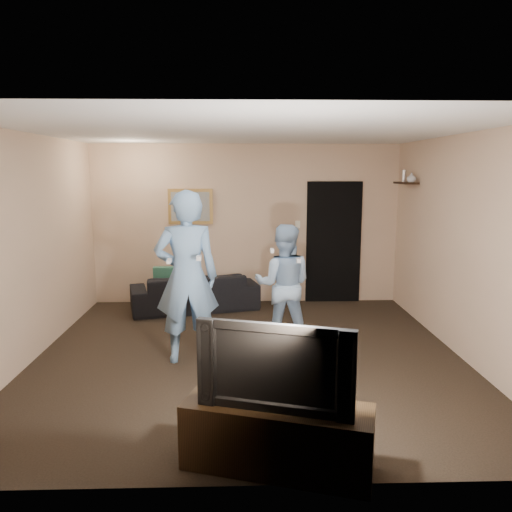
{
  "coord_description": "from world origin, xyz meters",
  "views": [
    {
      "loc": [
        -0.09,
        -5.66,
        2.17
      ],
      "look_at": [
        0.1,
        0.3,
        1.15
      ],
      "focal_mm": 35.0,
      "sensor_mm": 36.0,
      "label": 1
    }
  ],
  "objects_px": {
    "sofa": "(195,291)",
    "television": "(278,363)",
    "tv_console": "(277,437)",
    "wii_player_right": "(283,284)",
    "wii_player_left": "(187,277)"
  },
  "relations": [
    {
      "from": "sofa",
      "to": "television",
      "type": "xyz_separation_m",
      "value": [
        0.99,
        -4.33,
        0.53
      ]
    },
    {
      "from": "tv_console",
      "to": "wii_player_right",
      "type": "bearing_deg",
      "value": 101.22
    },
    {
      "from": "tv_console",
      "to": "wii_player_left",
      "type": "xyz_separation_m",
      "value": [
        -0.87,
        2.16,
        0.73
      ]
    },
    {
      "from": "tv_console",
      "to": "wii_player_left",
      "type": "distance_m",
      "value": 2.45
    },
    {
      "from": "tv_console",
      "to": "television",
      "type": "distance_m",
      "value": 0.57
    },
    {
      "from": "television",
      "to": "wii_player_right",
      "type": "distance_m",
      "value": 2.74
    },
    {
      "from": "wii_player_left",
      "to": "wii_player_right",
      "type": "bearing_deg",
      "value": 26.14
    },
    {
      "from": "sofa",
      "to": "wii_player_right",
      "type": "distance_m",
      "value": 2.1
    },
    {
      "from": "wii_player_right",
      "to": "tv_console",
      "type": "bearing_deg",
      "value": -95.74
    },
    {
      "from": "television",
      "to": "wii_player_left",
      "type": "relative_size",
      "value": 0.57
    },
    {
      "from": "wii_player_right",
      "to": "wii_player_left",
      "type": "bearing_deg",
      "value": -153.86
    },
    {
      "from": "sofa",
      "to": "wii_player_left",
      "type": "distance_m",
      "value": 2.28
    },
    {
      "from": "wii_player_right",
      "to": "sofa",
      "type": "bearing_deg",
      "value": 128.26
    },
    {
      "from": "wii_player_left",
      "to": "wii_player_right",
      "type": "height_order",
      "value": "wii_player_left"
    },
    {
      "from": "sofa",
      "to": "wii_player_right",
      "type": "xyz_separation_m",
      "value": [
        1.27,
        -1.61,
        0.47
      ]
    }
  ]
}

